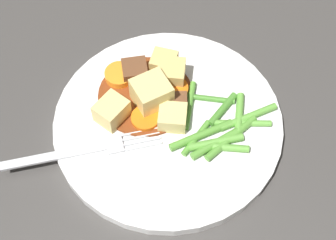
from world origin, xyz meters
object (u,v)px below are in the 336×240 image
object	(u,v)px
carrot_slice_2	(145,119)
fork	(87,150)
carrot_slice_3	(173,90)
potato_chunk_4	(171,74)
carrot_slice_1	(143,88)
potato_chunk_0	(112,111)
dinner_plate	(168,123)
potato_chunk_3	(152,94)
potato_chunk_2	(172,118)
carrot_slice_0	(119,76)
meat_chunk_0	(177,101)
potato_chunk_1	(164,64)
meat_chunk_1	(135,72)

from	to	relation	value
carrot_slice_2	fork	distance (m)	0.07
carrot_slice_3	potato_chunk_4	size ratio (longest dim) A/B	1.10
potato_chunk_4	carrot_slice_1	bearing A→B (deg)	51.91
potato_chunk_0	dinner_plate	bearing A→B (deg)	-152.22
carrot_slice_1	carrot_slice_2	world-z (taller)	carrot_slice_1
dinner_plate	carrot_slice_1	xyz separation A→B (m)	(0.05, -0.02, 0.01)
fork	carrot_slice_3	bearing A→B (deg)	-110.27
carrot_slice_1	carrot_slice_2	xyz separation A→B (m)	(-0.02, 0.03, -0.00)
potato_chunk_3	potato_chunk_2	bearing A→B (deg)	160.49
carrot_slice_1	potato_chunk_4	xyz separation A→B (m)	(-0.02, -0.03, 0.01)
carrot_slice_2	potato_chunk_4	size ratio (longest dim) A/B	1.03
carrot_slice_0	carrot_slice_2	bearing A→B (deg)	149.48
carrot_slice_1	meat_chunk_0	size ratio (longest dim) A/B	1.49
potato_chunk_0	meat_chunk_0	bearing A→B (deg)	-136.38
dinner_plate	carrot_slice_3	xyz separation A→B (m)	(0.01, -0.03, 0.01)
dinner_plate	potato_chunk_3	world-z (taller)	potato_chunk_3
potato_chunk_0	potato_chunk_1	size ratio (longest dim) A/B	1.17
potato_chunk_1	potato_chunk_4	bearing A→B (deg)	148.67
dinner_plate	potato_chunk_3	xyz separation A→B (m)	(0.03, -0.01, 0.03)
carrot_slice_0	carrot_slice_3	bearing A→B (deg)	-167.73
carrot_slice_1	potato_chunk_4	distance (m)	0.04
dinner_plate	potato_chunk_0	distance (m)	0.07
carrot_slice_3	fork	xyz separation A→B (m)	(0.04, 0.11, -0.00)
carrot_slice_1	potato_chunk_2	world-z (taller)	potato_chunk_2
carrot_slice_1	potato_chunk_1	size ratio (longest dim) A/B	1.04
carrot_slice_2	dinner_plate	bearing A→B (deg)	-147.18
potato_chunk_2	meat_chunk_0	size ratio (longest dim) A/B	1.51
potato_chunk_4	meat_chunk_1	distance (m)	0.04
potato_chunk_0	meat_chunk_1	world-z (taller)	potato_chunk_0
potato_chunk_0	fork	size ratio (longest dim) A/B	0.25
potato_chunk_2	fork	size ratio (longest dim) A/B	0.22
potato_chunk_0	fork	bearing A→B (deg)	90.39
dinner_plate	potato_chunk_3	distance (m)	0.04
dinner_plate	carrot_slice_0	distance (m)	0.08
dinner_plate	potato_chunk_1	world-z (taller)	potato_chunk_1
meat_chunk_1	meat_chunk_0	bearing A→B (deg)	171.56
meat_chunk_1	carrot_slice_3	bearing A→B (deg)	-176.66
carrot_slice_3	potato_chunk_3	size ratio (longest dim) A/B	0.88
carrot_slice_0	carrot_slice_2	world-z (taller)	carrot_slice_0
potato_chunk_4	meat_chunk_1	xyz separation A→B (m)	(0.04, 0.02, -0.00)
carrot_slice_2	fork	world-z (taller)	carrot_slice_2
carrot_slice_3	potato_chunk_1	size ratio (longest dim) A/B	1.19
carrot_slice_1	carrot_slice_3	bearing A→B (deg)	-156.68
potato_chunk_1	meat_chunk_1	bearing A→B (deg)	47.52
carrot_slice_0	meat_chunk_0	xyz separation A→B (m)	(-0.08, -0.00, 0.00)
carrot_slice_0	potato_chunk_4	xyz separation A→B (m)	(-0.05, -0.03, 0.01)
dinner_plate	potato_chunk_2	bearing A→B (deg)	166.58
carrot_slice_1	meat_chunk_1	bearing A→B (deg)	-30.48
potato_chunk_1	fork	bearing A→B (deg)	83.79
carrot_slice_3	meat_chunk_1	xyz separation A→B (m)	(0.05, 0.00, 0.00)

